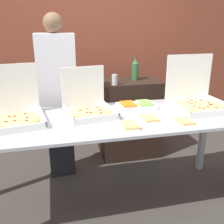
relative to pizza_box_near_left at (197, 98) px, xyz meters
name	(u,v)px	position (x,y,z in m)	size (l,w,h in m)	color
ground_plane	(112,202)	(-0.89, -0.11, -0.99)	(16.00, 16.00, 0.00)	#423D38
brick_wall_behind	(85,45)	(-0.89, 1.59, 0.41)	(10.00, 0.06, 2.80)	brown
buffet_table	(112,128)	(-0.89, -0.11, -0.18)	(2.47, 0.87, 0.90)	#B7BABF
pizza_box_near_left	(197,98)	(0.00, 0.00, 0.00)	(0.51, 0.52, 0.49)	white
pizza_box_far_right	(88,106)	(-1.07, 0.03, -0.01)	(0.47, 0.48, 0.41)	white
pizza_box_far_left	(14,112)	(-1.71, -0.02, 0.00)	(0.53, 0.54, 0.46)	white
paper_plate_front_right	(130,126)	(-0.80, -0.37, -0.07)	(0.21, 0.21, 0.03)	white
paper_plate_front_left	(185,122)	(-0.33, -0.38, -0.07)	(0.22, 0.22, 0.03)	white
paper_plate_front_center	(150,118)	(-0.58, -0.25, -0.07)	(0.21, 0.21, 0.03)	white
veggie_tray	(136,105)	(-0.59, 0.12, -0.06)	(0.37, 0.23, 0.05)	white
sideboard_podium	(129,118)	(-0.42, 0.89, -0.49)	(0.76, 0.53, 1.01)	black
soda_bottle	(135,69)	(-0.35, 0.91, 0.15)	(0.08, 0.08, 0.31)	#2D6638
soda_can_silver	(115,80)	(-0.67, 0.68, 0.08)	(0.07, 0.07, 0.12)	silver
person_guest_plaid	(58,96)	(-1.33, 0.58, -0.05)	(0.40, 0.22, 1.80)	black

